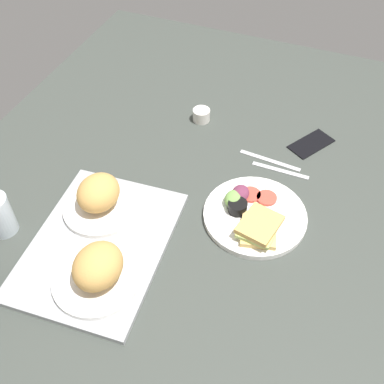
{
  "coord_description": "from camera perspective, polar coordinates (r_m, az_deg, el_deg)",
  "views": [
    {
      "loc": [
        -77.79,
        -28.66,
        97.68
      ],
      "look_at": [
        2.0,
        3.0,
        4.0
      ],
      "focal_mm": 43.75,
      "sensor_mm": 36.0,
      "label": 1
    }
  ],
  "objects": [
    {
      "name": "plate_with_salad",
      "position": [
        1.26,
        7.45,
        -2.76
      ],
      "size": [
        27.79,
        27.79,
        5.4
      ],
      "color": "white",
      "rests_on": "ground_plane"
    },
    {
      "name": "fork",
      "position": [
        1.41,
        10.73,
        2.62
      ],
      "size": [
        1.52,
        17.01,
        0.5
      ],
      "primitive_type": "cube",
      "rotation": [
        0.0,
        0.0,
        1.56
      ],
      "color": "#B7B7BC",
      "rests_on": "ground_plane"
    },
    {
      "name": "knife",
      "position": [
        1.43,
        9.48,
        3.84
      ],
      "size": [
        2.95,
        19.05,
        0.5
      ],
      "primitive_type": "cube",
      "rotation": [
        0.0,
        0.0,
        1.49
      ],
      "color": "#B7B7BC",
      "rests_on": "ground_plane"
    },
    {
      "name": "ground_plane",
      "position": [
        1.29,
        0.91,
        -2.62
      ],
      "size": [
        190.0,
        150.0,
        3.0
      ],
      "primitive_type": "cube",
      "color": "#383D38"
    },
    {
      "name": "bread_plate_near",
      "position": [
        1.12,
        -11.47,
        -9.33
      ],
      "size": [
        20.75,
        20.75,
        10.33
      ],
      "color": "white",
      "rests_on": "serving_tray"
    },
    {
      "name": "serving_tray",
      "position": [
        1.22,
        -11.24,
        -6.33
      ],
      "size": [
        47.15,
        35.99,
        1.6
      ],
      "primitive_type": "cube",
      "rotation": [
        0.0,
        0.0,
        0.07
      ],
      "color": "#9EA0A3",
      "rests_on": "ground_plane"
    },
    {
      "name": "espresso_cup",
      "position": [
        1.55,
        1.15,
        9.37
      ],
      "size": [
        5.6,
        5.6,
        4.0
      ],
      "primitive_type": "cylinder",
      "color": "silver",
      "rests_on": "ground_plane"
    },
    {
      "name": "bread_plate_far",
      "position": [
        1.26,
        -11.27,
        -0.67
      ],
      "size": [
        19.89,
        19.89,
        9.99
      ],
      "color": "white",
      "rests_on": "serving_tray"
    },
    {
      "name": "cell_phone",
      "position": [
        1.51,
        14.33,
        5.76
      ],
      "size": [
        16.04,
        13.69,
        0.8
      ],
      "primitive_type": "cube",
      "rotation": [
        0.0,
        0.0,
        -0.55
      ],
      "color": "black",
      "rests_on": "ground_plane"
    }
  ]
}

